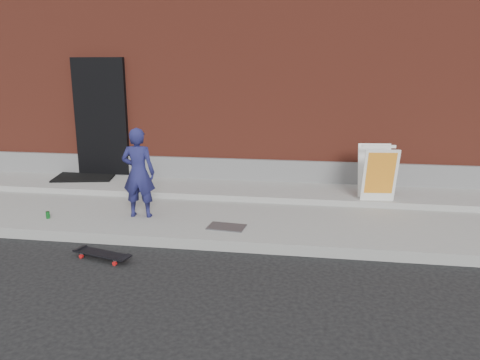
% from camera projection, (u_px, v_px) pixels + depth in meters
% --- Properties ---
extents(ground, '(80.00, 80.00, 0.00)m').
position_uv_depth(ground, '(195.00, 250.00, 6.18)').
color(ground, black).
rests_on(ground, ground).
extents(sidewalk, '(20.00, 3.00, 0.15)m').
position_uv_depth(sidewalk, '(218.00, 211.00, 7.60)').
color(sidewalk, gray).
rests_on(sidewalk, ground).
extents(apron, '(20.00, 1.20, 0.10)m').
position_uv_depth(apron, '(228.00, 189.00, 8.43)').
color(apron, gray).
rests_on(apron, sidewalk).
extents(building, '(20.00, 8.10, 5.00)m').
position_uv_depth(building, '(259.00, 61.00, 12.30)').
color(building, maroon).
rests_on(building, ground).
extents(child, '(0.51, 0.35, 1.35)m').
position_uv_depth(child, '(138.00, 173.00, 6.93)').
color(child, '#1C1D4F').
rests_on(child, sidewalk).
extents(skateboard, '(0.79, 0.40, 0.09)m').
position_uv_depth(skateboard, '(102.00, 254.00, 5.86)').
color(skateboard, '#B71213').
rests_on(skateboard, ground).
extents(pizza_sign, '(0.60, 0.68, 0.89)m').
position_uv_depth(pizza_sign, '(377.00, 173.00, 7.53)').
color(pizza_sign, white).
rests_on(pizza_sign, apron).
extents(soda_can, '(0.07, 0.07, 0.11)m').
position_uv_depth(soda_can, '(48.00, 215.00, 6.97)').
color(soda_can, '#197E2B').
rests_on(soda_can, sidewalk).
extents(doormat, '(1.26, 1.10, 0.03)m').
position_uv_depth(doormat, '(86.00, 176.00, 9.15)').
color(doormat, black).
rests_on(doormat, apron).
extents(utility_plate, '(0.55, 0.38, 0.02)m').
position_uv_depth(utility_plate, '(227.00, 227.00, 6.59)').
color(utility_plate, '#56575C').
rests_on(utility_plate, sidewalk).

